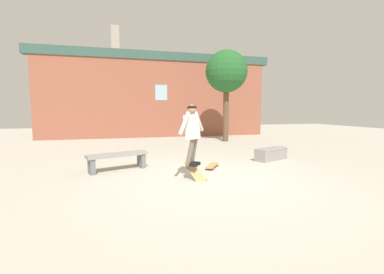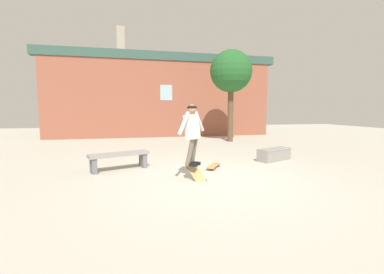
# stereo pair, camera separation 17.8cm
# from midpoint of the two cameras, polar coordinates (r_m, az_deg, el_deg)

# --- Properties ---
(ground_plane) EXTENTS (40.00, 40.00, 0.00)m
(ground_plane) POSITION_cam_midpoint_polar(r_m,az_deg,el_deg) (6.10, 3.92, -9.34)
(ground_plane) COLOR #B2AD9E
(building_backdrop) EXTENTS (14.05, 0.52, 6.24)m
(building_backdrop) POSITION_cam_midpoint_polar(r_m,az_deg,el_deg) (15.53, -7.93, 9.60)
(building_backdrop) COLOR #93513D
(building_backdrop) RESTS_ON ground_plane
(tree_right) EXTENTS (2.12, 2.12, 4.62)m
(tree_right) POSITION_cam_midpoint_polar(r_m,az_deg,el_deg) (13.45, 7.27, 14.07)
(tree_right) COLOR brown
(tree_right) RESTS_ON ground_plane
(park_bench) EXTENTS (1.62, 0.91, 0.47)m
(park_bench) POSITION_cam_midpoint_polar(r_m,az_deg,el_deg) (7.15, -16.88, -4.48)
(park_bench) COLOR gray
(park_bench) RESTS_ON ground_plane
(skate_ledge) EXTENTS (1.28, 0.88, 0.39)m
(skate_ledge) POSITION_cam_midpoint_polar(r_m,az_deg,el_deg) (8.69, 16.60, -3.62)
(skate_ledge) COLOR gray
(skate_ledge) RESTS_ON ground_plane
(skater) EXTENTS (0.85, 1.01, 1.39)m
(skater) POSITION_cam_midpoint_polar(r_m,az_deg,el_deg) (5.83, -0.86, 1.68)
(skater) COLOR silver
(skateboard_flipping) EXTENTS (0.48, 0.48, 0.67)m
(skateboard_flipping) POSITION_cam_midpoint_polar(r_m,az_deg,el_deg) (5.95, 0.11, -8.12)
(skateboard_flipping) COLOR #AD894C
(skateboard_resting) EXTENTS (0.60, 0.75, 0.08)m
(skateboard_resting) POSITION_cam_midpoint_polar(r_m,az_deg,el_deg) (7.21, 3.79, -6.35)
(skateboard_resting) COLOR #AD894C
(skateboard_resting) RESTS_ON ground_plane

